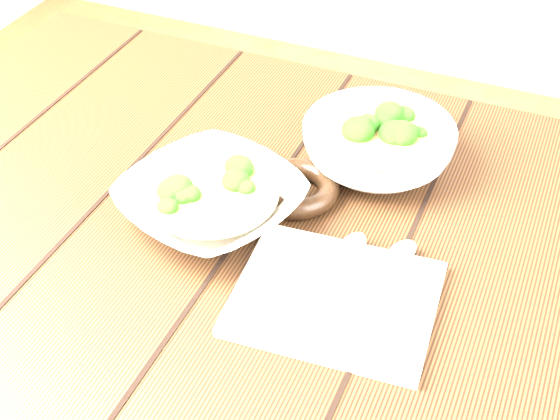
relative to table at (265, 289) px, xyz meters
name	(u,v)px	position (x,y,z in m)	size (l,w,h in m)	color
table	(265,289)	(0.00, 0.00, 0.00)	(1.20, 0.80, 0.75)	#321E0E
soup_bowl_front	(211,201)	(-0.07, -0.02, 0.15)	(0.28, 0.28, 0.06)	white
soup_bowl_back	(378,145)	(0.09, 0.18, 0.16)	(0.26, 0.26, 0.08)	white
trivet	(296,188)	(0.02, 0.07, 0.13)	(0.12, 0.12, 0.03)	black
napkin	(335,298)	(0.13, -0.09, 0.13)	(0.23, 0.19, 0.01)	beige
spoon_left	(340,264)	(0.12, -0.05, 0.14)	(0.03, 0.19, 0.01)	#AAA396
spoon_right	(384,269)	(0.17, -0.03, 0.14)	(0.07, 0.19, 0.01)	#AAA396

